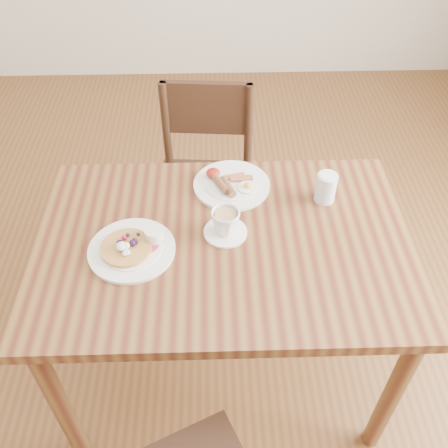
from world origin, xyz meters
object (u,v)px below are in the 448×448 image
chair_far (206,177)px  dining_table (224,260)px  breakfast_plate (230,184)px  pancake_plate (133,247)px  water_glass (326,188)px  teacup_saucer (225,223)px

chair_far → dining_table: bearing=100.2°
dining_table → breakfast_plate: breakfast_plate is taller
pancake_plate → water_glass: size_ratio=2.58×
dining_table → chair_far: size_ratio=1.36×
dining_table → teacup_saucer: (0.01, 0.03, 0.14)m
breakfast_plate → water_glass: 0.33m
dining_table → teacup_saucer: bearing=79.7°
pancake_plate → teacup_saucer: teacup_saucer is taller
dining_table → pancake_plate: size_ratio=4.44×
pancake_plate → dining_table: bearing=7.7°
chair_far → breakfast_plate: bearing=108.7°
pancake_plate → breakfast_plate: pancake_plate is taller
chair_far → water_glass: chair_far is taller
chair_far → breakfast_plate: size_ratio=3.26×
dining_table → pancake_plate: (-0.28, -0.04, 0.11)m
water_glass → teacup_saucer: bearing=-156.1°
chair_far → teacup_saucer: chair_far is taller
dining_table → teacup_saucer: teacup_saucer is taller
teacup_saucer → water_glass: bearing=23.9°
pancake_plate → water_glass: bearing=19.2°
dining_table → breakfast_plate: 0.28m
water_glass → pancake_plate: bearing=-160.8°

